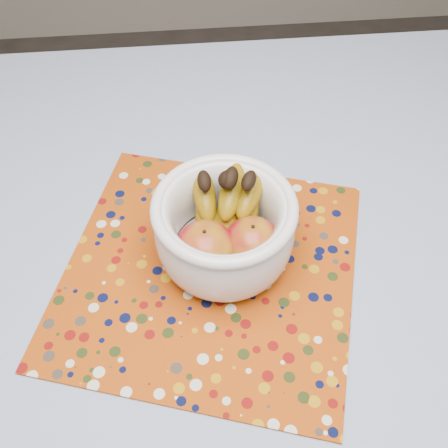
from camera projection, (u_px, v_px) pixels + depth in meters
name	position (u px, v px, depth m)	size (l,w,h in m)	color
table	(234.00, 335.00, 0.80)	(1.20, 1.20, 0.75)	brown
tablecloth	(234.00, 308.00, 0.74)	(1.32, 1.32, 0.01)	slate
placemat	(210.00, 270.00, 0.77)	(0.42, 0.42, 0.00)	#9B3A08
fruit_bowl	(227.00, 224.00, 0.73)	(0.20, 0.20, 0.15)	white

